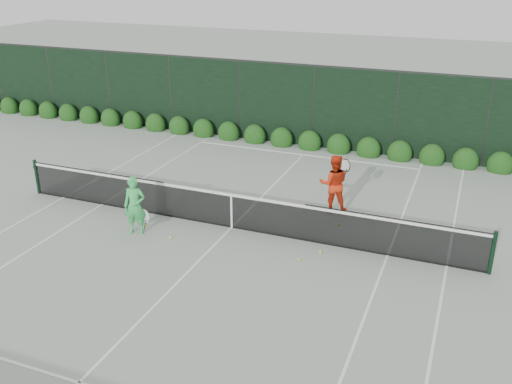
% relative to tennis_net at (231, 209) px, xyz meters
% --- Properties ---
extents(ground, '(80.00, 80.00, 0.00)m').
position_rel_tennis_net_xyz_m(ground, '(0.02, 0.00, -0.53)').
color(ground, gray).
rests_on(ground, ground).
extents(tennis_net, '(12.90, 0.10, 1.07)m').
position_rel_tennis_net_xyz_m(tennis_net, '(0.00, 0.00, 0.00)').
color(tennis_net, black).
rests_on(tennis_net, ground).
extents(player_woman, '(0.67, 0.50, 1.53)m').
position_rel_tennis_net_xyz_m(player_woman, '(-2.16, -1.17, 0.23)').
color(player_woman, '#3AC85C').
rests_on(player_woman, ground).
extents(player_man, '(0.98, 0.85, 1.67)m').
position_rel_tennis_net_xyz_m(player_man, '(2.24, 2.03, 0.30)').
color(player_man, red).
rests_on(player_man, ground).
extents(court_lines, '(11.03, 23.83, 0.01)m').
position_rel_tennis_net_xyz_m(court_lines, '(0.02, 0.00, -0.53)').
color(court_lines, white).
rests_on(court_lines, ground).
extents(windscreen_fence, '(32.00, 21.07, 3.06)m').
position_rel_tennis_net_xyz_m(windscreen_fence, '(0.02, -2.71, 0.98)').
color(windscreen_fence, black).
rests_on(windscreen_fence, ground).
extents(hedge_row, '(31.66, 0.65, 0.94)m').
position_rel_tennis_net_xyz_m(hedge_row, '(0.02, 7.15, -0.30)').
color(hedge_row, '#103C10').
rests_on(hedge_row, ground).
extents(tennis_balls, '(4.87, 2.37, 0.07)m').
position_rel_tennis_net_xyz_m(tennis_balls, '(1.06, -0.38, -0.50)').
color(tennis_balls, '#BDF035').
rests_on(tennis_balls, ground).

